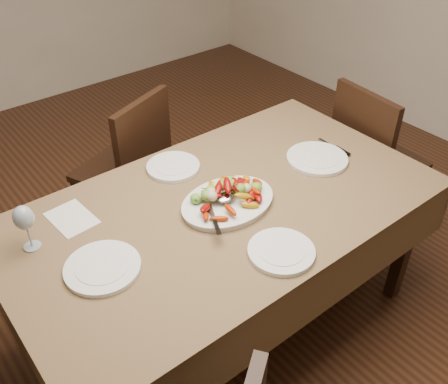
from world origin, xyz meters
name	(u,v)px	position (x,y,z in m)	size (l,w,h in m)	color
floor	(224,320)	(0.00, 0.00, 0.00)	(6.00, 6.00, 0.00)	#381E11
dining_table	(224,267)	(0.00, 0.00, 0.38)	(1.84, 1.04, 0.76)	brown
chair_far	(121,170)	(-0.03, 0.88, 0.47)	(0.42, 0.42, 0.95)	black
chair_right	(379,160)	(1.18, 0.04, 0.47)	(0.42, 0.42, 0.95)	black
serving_platter	(228,203)	(0.01, -0.02, 0.77)	(0.41, 0.30, 0.02)	white
roasted_vegetables	(228,192)	(0.01, -0.02, 0.83)	(0.33, 0.23, 0.09)	#780806
serving_spoon	(221,207)	(-0.06, -0.06, 0.81)	(0.28, 0.06, 0.03)	#9EA0A8
plate_left	(103,268)	(-0.58, -0.02, 0.77)	(0.28, 0.28, 0.02)	white
plate_right	(317,159)	(0.55, -0.02, 0.77)	(0.29, 0.29, 0.02)	white
plate_far	(173,167)	(-0.02, 0.35, 0.77)	(0.25, 0.25, 0.02)	white
plate_near	(281,252)	(-0.02, -0.37, 0.77)	(0.25, 0.25, 0.02)	white
wine_glass	(26,226)	(-0.73, 0.25, 0.86)	(0.08, 0.08, 0.20)	#8C99A5
menu_card	(72,218)	(-0.54, 0.31, 0.76)	(0.15, 0.21, 0.00)	silver
table_knife	(335,148)	(0.70, 0.00, 0.76)	(0.02, 0.20, 0.01)	#9EA0A8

